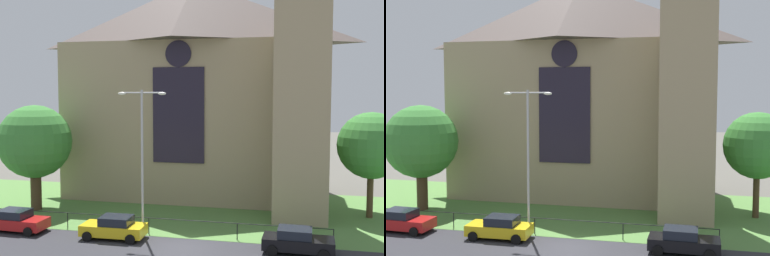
# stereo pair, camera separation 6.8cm
# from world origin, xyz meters

# --- Properties ---
(ground) EXTENTS (160.00, 160.00, 0.00)m
(ground) POSITION_xyz_m (0.00, 10.00, 0.00)
(ground) COLOR #56544C
(grass_verge) EXTENTS (120.00, 20.00, 0.01)m
(grass_verge) POSITION_xyz_m (0.00, 8.00, 0.00)
(grass_verge) COLOR #517F3D
(grass_verge) RESTS_ON ground
(church_building) EXTENTS (23.20, 16.20, 26.00)m
(church_building) POSITION_xyz_m (-2.15, 16.00, 10.27)
(church_building) COLOR tan
(church_building) RESTS_ON ground
(iron_railing) EXTENTS (24.21, 0.07, 1.13)m
(iron_railing) POSITION_xyz_m (-2.92, 2.50, 0.95)
(iron_railing) COLOR black
(iron_railing) RESTS_ON ground
(tree_left_near) EXTENTS (5.94, 5.94, 8.59)m
(tree_left_near) POSITION_xyz_m (-14.04, 6.85, 5.57)
(tree_left_near) COLOR #4C3823
(tree_left_near) RESTS_ON ground
(tree_right_far) EXTENTS (5.11, 5.11, 8.13)m
(tree_right_far) POSITION_xyz_m (12.33, 10.33, 5.55)
(tree_right_far) COLOR #4C3823
(tree_right_far) RESTS_ON ground
(streetlamp_near) EXTENTS (3.37, 0.26, 9.79)m
(streetlamp_near) POSITION_xyz_m (-3.32, 2.40, 6.08)
(streetlamp_near) COLOR #B2B2B7
(streetlamp_near) RESTS_ON ground
(parked_car_red) EXTENTS (4.26, 2.15, 1.51)m
(parked_car_red) POSITION_xyz_m (-12.07, 1.04, 0.74)
(parked_car_red) COLOR #B21919
(parked_car_red) RESTS_ON ground
(parked_car_yellow) EXTENTS (4.22, 2.06, 1.51)m
(parked_car_yellow) POSITION_xyz_m (-4.81, 0.99, 0.74)
(parked_car_yellow) COLOR gold
(parked_car_yellow) RESTS_ON ground
(parked_car_black) EXTENTS (4.25, 2.13, 1.51)m
(parked_car_black) POSITION_xyz_m (6.95, 0.80, 0.74)
(parked_car_black) COLOR black
(parked_car_black) RESTS_ON ground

